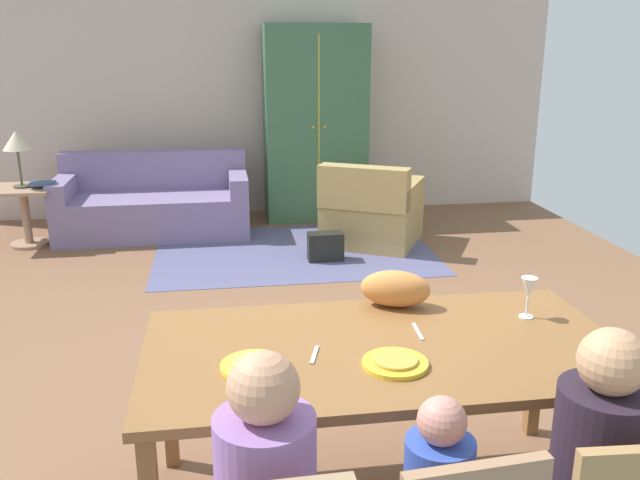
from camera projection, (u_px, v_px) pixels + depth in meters
name	position (u px, v px, depth m)	size (l,w,h in m)	color
ground_plane	(296.00, 322.00, 4.83)	(6.66, 6.50, 0.02)	brown
back_wall	(260.00, 94.00, 7.57)	(6.66, 0.10, 2.70)	beige
dining_table	(383.00, 360.00, 2.72)	(1.92, 0.99, 0.76)	brown
plate_near_man	(254.00, 366.00, 2.51)	(0.25, 0.25, 0.02)	yellow
pizza_near_man	(254.00, 362.00, 2.51)	(0.17, 0.17, 0.01)	#E3A050
plate_near_child	(395.00, 363.00, 2.53)	(0.25, 0.25, 0.02)	yellow
pizza_near_child	(395.00, 360.00, 2.53)	(0.17, 0.17, 0.01)	gold
wine_glass	(529.00, 289.00, 2.94)	(0.07, 0.07, 0.19)	silver
fork	(315.00, 355.00, 2.61)	(0.02, 0.15, 0.01)	silver
knife	(418.00, 331.00, 2.82)	(0.01, 0.17, 0.01)	silver
cat	(395.00, 289.00, 3.08)	(0.32, 0.16, 0.17)	#D2803E
area_rug	(294.00, 251.00, 6.40)	(2.60, 1.80, 0.01)	#535279
couch	(154.00, 205.00, 6.93)	(1.91, 0.86, 0.82)	slate
armchair	(371.00, 212.00, 6.57)	(1.16, 1.16, 0.82)	tan
armoire	(315.00, 124.00, 7.37)	(1.10, 0.59, 2.10)	#396445
side_table	(25.00, 208.00, 6.49)	(0.56, 0.56, 0.58)	#A07C61
table_lamp	(17.00, 143.00, 6.31)	(0.26, 0.26, 0.54)	#4E4E38
book_lower	(42.00, 184.00, 6.51)	(0.22, 0.16, 0.03)	#953533
book_upper	(42.00, 183.00, 6.41)	(0.22, 0.16, 0.03)	#37567B
handbag	(325.00, 247.00, 6.12)	(0.32, 0.16, 0.26)	black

